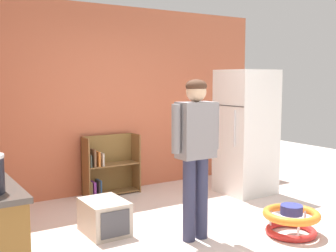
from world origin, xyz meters
The scene contains 7 objects.
ground_plane centered at (0.00, 0.00, 0.00)m, with size 12.00×12.00×0.00m, color silver.
back_wall centered at (0.00, 2.33, 1.35)m, with size 5.20×0.06×2.70m, color #C26545.
refrigerator centered at (1.62, 1.18, 0.89)m, with size 0.73×0.68×1.78m.
bookshelf centered at (-0.12, 2.15, 0.37)m, with size 0.80×0.28×0.85m.
standing_person centered at (-0.07, 0.10, 1.00)m, with size 0.57×0.22×1.65m.
baby_walker centered at (0.87, -0.35, 0.16)m, with size 0.60×0.60×0.32m.
pet_carrier centered at (-0.79, 0.76, 0.18)m, with size 0.42×0.55×0.36m.
Camera 1 is at (-2.56, -3.31, 1.66)m, focal length 45.05 mm.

